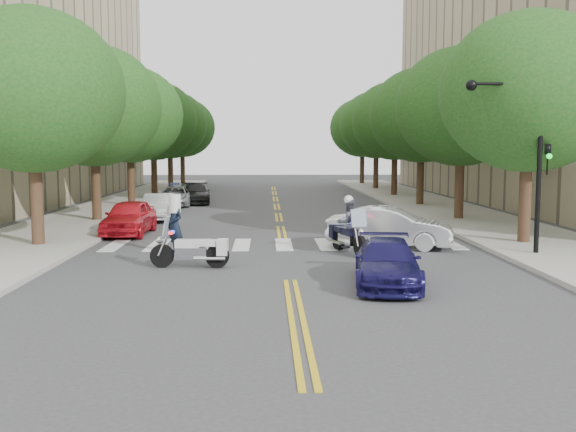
{
  "coord_description": "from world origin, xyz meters",
  "views": [
    {
      "loc": [
        -0.63,
        -16.99,
        3.55
      ],
      "look_at": [
        0.09,
        4.3,
        1.3
      ],
      "focal_mm": 40.0,
      "sensor_mm": 36.0,
      "label": 1
    }
  ],
  "objects_px": {
    "motorcycle_parked": "(197,250)",
    "officer_standing": "(175,225)",
    "sedan_blue": "(387,263)",
    "convertible": "(390,227)",
    "motorcycle_police": "(348,227)"
  },
  "relations": [
    {
      "from": "officer_standing",
      "to": "convertible",
      "type": "relative_size",
      "value": 0.43
    },
    {
      "from": "motorcycle_police",
      "to": "convertible",
      "type": "distance_m",
      "value": 2.01
    },
    {
      "from": "motorcycle_police",
      "to": "sedan_blue",
      "type": "bearing_deg",
      "value": 76.03
    },
    {
      "from": "motorcycle_police",
      "to": "convertible",
      "type": "bearing_deg",
      "value": -164.0
    },
    {
      "from": "motorcycle_police",
      "to": "sedan_blue",
      "type": "xyz_separation_m",
      "value": [
        0.37,
        -5.21,
        -0.29
      ]
    },
    {
      "from": "motorcycle_police",
      "to": "officer_standing",
      "type": "bearing_deg",
      "value": -19.21
    },
    {
      "from": "officer_standing",
      "to": "sedan_blue",
      "type": "xyz_separation_m",
      "value": [
        6.23,
        -5.33,
        -0.38
      ]
    },
    {
      "from": "motorcycle_parked",
      "to": "convertible",
      "type": "distance_m",
      "value": 7.48
    },
    {
      "from": "motorcycle_parked",
      "to": "officer_standing",
      "type": "bearing_deg",
      "value": 23.86
    },
    {
      "from": "sedan_blue",
      "to": "motorcycle_police",
      "type": "bearing_deg",
      "value": 101.69
    },
    {
      "from": "motorcycle_parked",
      "to": "motorcycle_police",
      "type": "bearing_deg",
      "value": -58.88
    },
    {
      "from": "motorcycle_parked",
      "to": "convertible",
      "type": "xyz_separation_m",
      "value": [
        6.51,
        3.69,
        0.2
      ]
    },
    {
      "from": "officer_standing",
      "to": "convertible",
      "type": "xyz_separation_m",
      "value": [
        7.52,
        1.01,
        -0.23
      ]
    },
    {
      "from": "convertible",
      "to": "motorcycle_parked",
      "type": "bearing_deg",
      "value": 136.51
    },
    {
      "from": "convertible",
      "to": "sedan_blue",
      "type": "xyz_separation_m",
      "value": [
        -1.29,
        -6.33,
        -0.14
      ]
    }
  ]
}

